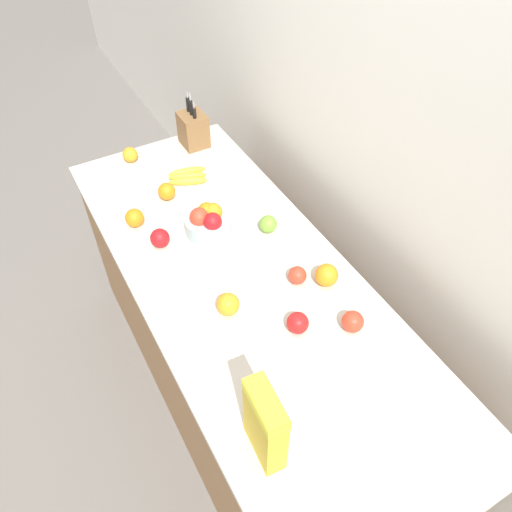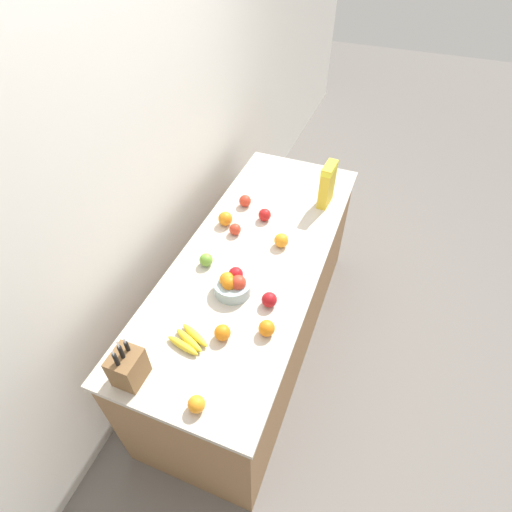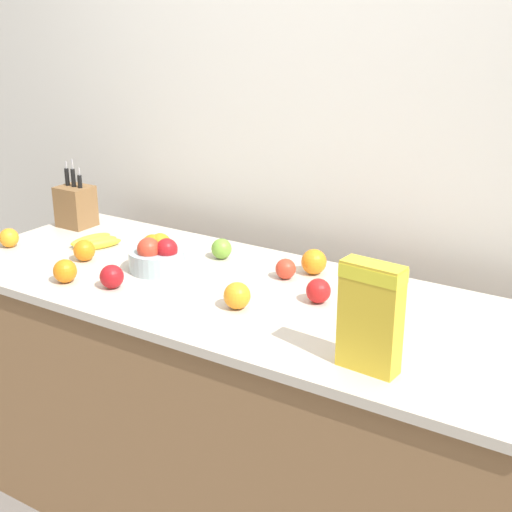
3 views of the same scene
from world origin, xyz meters
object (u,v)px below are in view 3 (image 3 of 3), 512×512
apple_front (286,269)px  orange_back_center (84,250)px  fruit_bowl (157,255)px  knife_block (76,206)px  cereal_box (371,313)px  apple_near_bananas (222,249)px  orange_near_bowl (65,271)px  orange_front_center (9,238)px  apple_rightmost (367,280)px  orange_front_right (314,262)px  apple_middle (112,277)px  banana_bunch (95,242)px  orange_front_left (237,296)px  apple_rear (318,291)px

apple_front → orange_back_center: (-0.71, -0.24, 0.00)m
fruit_bowl → knife_block: bearing=160.6°
cereal_box → apple_near_bananas: 0.95m
orange_near_bowl → apple_front: bearing=35.0°
cereal_box → orange_front_center: (-1.57, 0.15, -0.12)m
apple_rightmost → orange_front_center: (-1.35, -0.34, -0.00)m
apple_near_bananas → orange_front_right: bearing=7.0°
orange_near_bowl → orange_front_right: (0.67, 0.52, 0.00)m
orange_near_bowl → apple_middle: bearing=15.8°
banana_bunch → orange_near_bowl: size_ratio=2.57×
knife_block → fruit_bowl: knife_block is taller
apple_front → orange_front_left: bearing=-90.1°
apple_near_bananas → orange_near_bowl: bearing=-123.1°
banana_bunch → orange_near_bowl: orange_near_bowl is taller
orange_front_left → banana_bunch: bearing=166.3°
apple_middle → apple_near_bananas: (0.14, 0.43, -0.00)m
apple_rear → orange_front_center: size_ratio=1.07×
banana_bunch → apple_near_bananas: size_ratio=2.74×
banana_bunch → apple_near_bananas: 0.52m
cereal_box → orange_near_bowl: size_ratio=3.63×
fruit_bowl → orange_front_right: (0.49, 0.26, -0.01)m
banana_bunch → orange_front_right: bearing=12.9°
cereal_box → banana_bunch: bearing=170.0°
cereal_box → orange_front_right: cereal_box is taller
apple_rear → apple_front: bearing=147.4°
orange_front_center → orange_front_left: bearing=-0.5°
knife_block → apple_rightmost: knife_block is taller
apple_near_bananas → orange_front_left: (0.30, -0.35, 0.00)m
banana_bunch → apple_front: apple_front is taller
orange_back_center → orange_front_center: bearing=-172.7°
apple_rear → apple_rightmost: bearing=62.3°
fruit_bowl → cereal_box: bearing=-15.9°
apple_near_bananas → orange_front_right: 0.37m
cereal_box → orange_near_bowl: 1.12m
apple_near_bananas → orange_front_left: size_ratio=0.89×
knife_block → orange_front_left: size_ratio=3.38×
apple_front → apple_middle: apple_middle is taller
apple_middle → orange_front_right: 0.69m
banana_bunch → apple_rightmost: apple_rightmost is taller
apple_near_bananas → orange_back_center: bearing=-144.9°
apple_rear → orange_front_left: size_ratio=0.93×
apple_rear → orange_back_center: bearing=-172.4°
banana_bunch → apple_rightmost: (1.08, 0.15, 0.02)m
apple_front → orange_front_center: size_ratio=0.96×
cereal_box → orange_back_center: (-1.21, 0.19, -0.12)m
apple_rightmost → orange_front_right: bearing=169.0°
apple_rear → orange_near_bowl: (-0.80, -0.31, 0.00)m
knife_block → apple_rightmost: (1.33, 0.00, -0.05)m
banana_bunch → orange_front_left: (0.80, -0.19, 0.02)m
knife_block → banana_bunch: 0.30m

